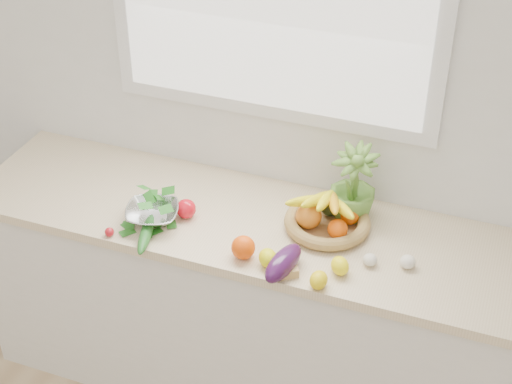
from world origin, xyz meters
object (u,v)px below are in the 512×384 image
at_px(apple, 186,209).
at_px(potted_herb, 353,185).
at_px(fruit_basket, 327,217).
at_px(colander_with_spinach, 152,210).
at_px(eggplant, 283,263).
at_px(cucumber, 146,234).

xyz_separation_m(apple, potted_herb, (0.60, 0.23, 0.11)).
xyz_separation_m(fruit_basket, colander_with_spinach, (-0.63, -0.20, 0.01)).
xyz_separation_m(eggplant, colander_with_spinach, (-0.56, 0.11, 0.01)).
height_order(apple, potted_herb, potted_herb).
distance_m(apple, fruit_basket, 0.54).
xyz_separation_m(eggplant, cucumber, (-0.54, 0.00, -0.02)).
bearing_deg(eggplant, apple, 158.40).
relative_size(eggplant, cucumber, 0.91).
height_order(potted_herb, fruit_basket, potted_herb).
distance_m(apple, potted_herb, 0.65).
height_order(apple, eggplant, eggplant).
relative_size(apple, fruit_basket, 0.23).
bearing_deg(fruit_basket, colander_with_spinach, -162.73).
bearing_deg(colander_with_spinach, eggplant, -10.65).
height_order(fruit_basket, colander_with_spinach, fruit_basket).
relative_size(fruit_basket, colander_with_spinach, 1.30).
relative_size(cucumber, potted_herb, 0.75).
bearing_deg(colander_with_spinach, potted_herb, 23.27).
xyz_separation_m(eggplant, fruit_basket, (0.07, 0.30, 0.01)).
relative_size(apple, potted_herb, 0.24).
xyz_separation_m(apple, cucumber, (-0.08, -0.18, -0.02)).
distance_m(potted_herb, colander_with_spinach, 0.77).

